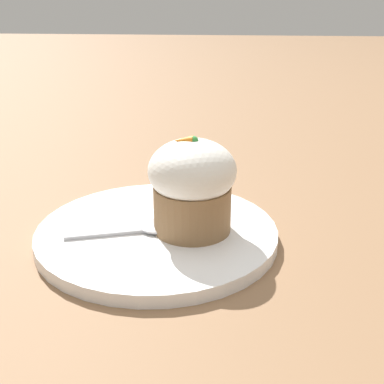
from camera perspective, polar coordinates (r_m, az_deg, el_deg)
The scene contains 4 objects.
ground_plane at distance 0.57m, azimuth -3.74°, elevation -5.13°, with size 4.00×4.00×0.00m, color #846042.
dessert_plate at distance 0.57m, azimuth -3.76°, elevation -4.52°, with size 0.26×0.26×0.01m.
carrot_cake at distance 0.54m, azimuth -0.00°, elevation 0.61°, with size 0.09×0.09×0.10m.
spoon at distance 0.56m, azimuth -4.44°, elevation -3.86°, with size 0.13×0.06×0.01m.
Camera 1 is at (-0.07, 0.50, 0.27)m, focal length 50.00 mm.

